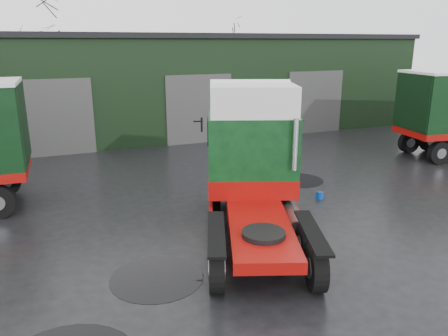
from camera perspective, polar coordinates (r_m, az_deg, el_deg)
The scene contains 8 objects.
ground at distance 13.35m, azimuth 8.78°, elevation -9.83°, with size 100.00×100.00×0.00m, color black.
warehouse at distance 31.45m, azimuth -6.99°, elevation 11.21°, with size 32.40×12.40×6.30m.
hero_tractor at distance 12.48m, azimuth 4.38°, elevation -0.24°, with size 3.14×7.39×4.59m, color #0C3615, non-canonical shape.
wash_bucket at distance 17.20m, azimuth 12.39°, elevation -3.49°, with size 0.29×0.29×0.27m, color #083BB4.
tree_back_a at distance 40.21m, azimuth -22.49°, elevation 13.47°, with size 4.40×4.40×9.50m, color black, non-canonical shape.
tree_back_b at distance 43.45m, azimuth -0.22°, elevation 13.45°, with size 4.40×4.40×7.50m, color black, non-canonical shape.
puddle_0 at distance 11.63m, azimuth -8.76°, elevation -13.98°, with size 2.40×2.40×0.01m, color black.
puddle_1 at distance 19.30m, azimuth 9.73°, elevation -1.58°, with size 2.13×2.13×0.01m, color black.
Camera 1 is at (-6.37, -10.20, 5.81)m, focal length 35.00 mm.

